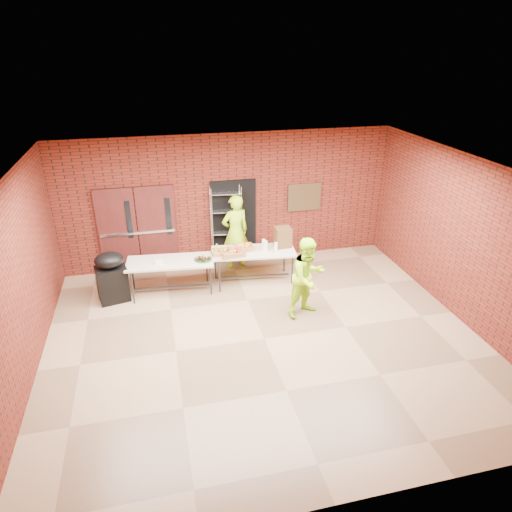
# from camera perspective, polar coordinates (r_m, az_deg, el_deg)

# --- Properties ---
(room) EXTENTS (8.08, 7.08, 3.28)m
(room) POSITION_cam_1_polar(r_m,az_deg,el_deg) (7.92, 1.12, -0.88)
(room) COLOR brown
(room) RESTS_ON ground
(double_doors) EXTENTS (1.78, 0.12, 2.10)m
(double_doors) POSITION_cam_1_polar(r_m,az_deg,el_deg) (11.08, -14.54, 3.15)
(double_doors) COLOR #4B1715
(double_doors) RESTS_ON room
(dark_doorway) EXTENTS (1.10, 0.06, 2.10)m
(dark_doorway) POSITION_cam_1_polar(r_m,az_deg,el_deg) (11.26, -2.80, 4.30)
(dark_doorway) COLOR black
(dark_doorway) RESTS_ON room
(bronze_plaque) EXTENTS (0.85, 0.04, 0.70)m
(bronze_plaque) POSITION_cam_1_polar(r_m,az_deg,el_deg) (11.52, 6.05, 7.34)
(bronze_plaque) COLOR #44301B
(bronze_plaque) RESTS_ON room
(wire_rack) EXTENTS (0.76, 0.33, 2.00)m
(wire_rack) POSITION_cam_1_polar(r_m,az_deg,el_deg) (11.11, -3.72, 3.72)
(wire_rack) COLOR silver
(wire_rack) RESTS_ON room
(table_left) EXTENTS (1.93, 0.95, 0.77)m
(table_left) POSITION_cam_1_polar(r_m,az_deg,el_deg) (10.08, -10.69, -0.95)
(table_left) COLOR #B7A78C
(table_left) RESTS_ON room
(table_right) EXTENTS (1.97, 1.00, 0.78)m
(table_right) POSITION_cam_1_polar(r_m,az_deg,el_deg) (10.36, -0.33, 0.33)
(table_right) COLOR #B7A78C
(table_right) RESTS_ON room
(basket_bananas) EXTENTS (0.40, 0.31, 0.12)m
(basket_bananas) POSITION_cam_1_polar(r_m,az_deg,el_deg) (10.17, -4.43, 0.50)
(basket_bananas) COLOR #AA7444
(basket_bananas) RESTS_ON table_right
(basket_oranges) EXTENTS (0.42, 0.33, 0.13)m
(basket_oranges) POSITION_cam_1_polar(r_m,az_deg,el_deg) (10.36, -1.56, 1.08)
(basket_oranges) COLOR #AA7444
(basket_oranges) RESTS_ON table_right
(basket_apples) EXTENTS (0.50, 0.39, 0.16)m
(basket_apples) POSITION_cam_1_polar(r_m,az_deg,el_deg) (10.10, -2.95, 0.45)
(basket_apples) COLOR #AA7444
(basket_apples) RESTS_ON table_right
(muffin_tray) EXTENTS (0.39, 0.39, 0.10)m
(muffin_tray) POSITION_cam_1_polar(r_m,az_deg,el_deg) (9.99, -6.65, -0.22)
(muffin_tray) COLOR #124319
(muffin_tray) RESTS_ON table_left
(napkin_box) EXTENTS (0.17, 0.12, 0.06)m
(napkin_box) POSITION_cam_1_polar(r_m,az_deg,el_deg) (9.99, -12.01, -0.73)
(napkin_box) COLOR white
(napkin_box) RESTS_ON table_left
(coffee_dispenser) EXTENTS (0.35, 0.32, 0.46)m
(coffee_dispenser) POSITION_cam_1_polar(r_m,az_deg,el_deg) (10.48, 3.39, 2.39)
(coffee_dispenser) COLOR #52381C
(coffee_dispenser) RESTS_ON table_right
(cup_stack_front) EXTENTS (0.08, 0.08, 0.24)m
(cup_stack_front) POSITION_cam_1_polar(r_m,az_deg,el_deg) (10.27, 1.21, 1.25)
(cup_stack_front) COLOR white
(cup_stack_front) RESTS_ON table_right
(cup_stack_mid) EXTENTS (0.08, 0.08, 0.23)m
(cup_stack_mid) POSITION_cam_1_polar(r_m,az_deg,el_deg) (10.25, 2.50, 1.10)
(cup_stack_mid) COLOR white
(cup_stack_mid) RESTS_ON table_right
(cup_stack_back) EXTENTS (0.08, 0.08, 0.25)m
(cup_stack_back) POSITION_cam_1_polar(r_m,az_deg,el_deg) (10.33, 0.97, 1.43)
(cup_stack_back) COLOR white
(cup_stack_back) RESTS_ON table_right
(covered_grill) EXTENTS (0.71, 0.64, 1.11)m
(covered_grill) POSITION_cam_1_polar(r_m,az_deg,el_deg) (10.16, -17.61, -2.47)
(covered_grill) COLOR black
(covered_grill) RESTS_ON room
(volunteer_woman) EXTENTS (0.76, 0.58, 1.85)m
(volunteer_woman) POSITION_cam_1_polar(r_m,az_deg,el_deg) (10.97, -2.60, 3.01)
(volunteer_woman) COLOR #B1F31B
(volunteer_woman) RESTS_ON room
(volunteer_man) EXTENTS (0.99, 0.89, 1.67)m
(volunteer_man) POSITION_cam_1_polar(r_m,az_deg,el_deg) (9.13, 6.50, -2.66)
(volunteer_man) COLOR #B1F31B
(volunteer_man) RESTS_ON room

